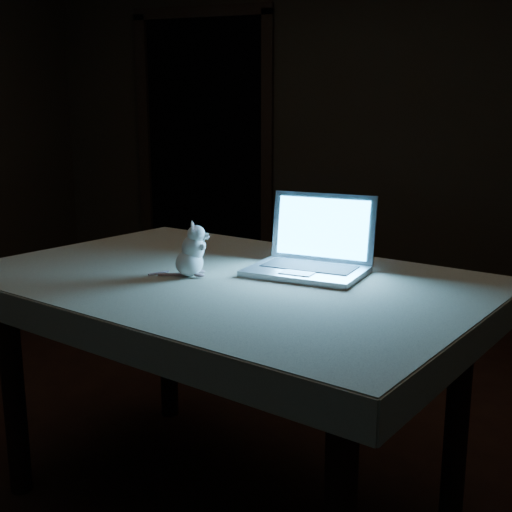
% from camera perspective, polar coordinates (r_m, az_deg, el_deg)
% --- Properties ---
extents(floor, '(5.00, 5.00, 0.00)m').
position_cam_1_polar(floor, '(2.57, -0.85, -19.57)').
color(floor, black).
rests_on(floor, ground).
extents(back_wall, '(4.50, 0.04, 2.60)m').
position_cam_1_polar(back_wall, '(4.63, 8.54, 11.48)').
color(back_wall, black).
rests_on(back_wall, ground).
extents(doorway, '(1.06, 0.36, 2.13)m').
position_cam_1_polar(doorway, '(4.91, -4.50, 8.88)').
color(doorway, black).
rests_on(doorway, back_wall).
extents(table, '(1.82, 1.49, 0.84)m').
position_cam_1_polar(table, '(2.26, -2.65, -12.26)').
color(table, black).
rests_on(table, floor).
extents(tablecloth, '(1.79, 1.30, 0.10)m').
position_cam_1_polar(tablecloth, '(2.17, -3.10, -2.73)').
color(tablecloth, beige).
rests_on(tablecloth, table).
extents(laptop, '(0.43, 0.39, 0.25)m').
position_cam_1_polar(laptop, '(2.11, 4.50, 1.73)').
color(laptop, '#ACACB1').
rests_on(laptop, tablecloth).
extents(plush_mouse, '(0.13, 0.13, 0.18)m').
position_cam_1_polar(plush_mouse, '(2.10, -5.97, 0.59)').
color(plush_mouse, white).
rests_on(plush_mouse, tablecloth).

